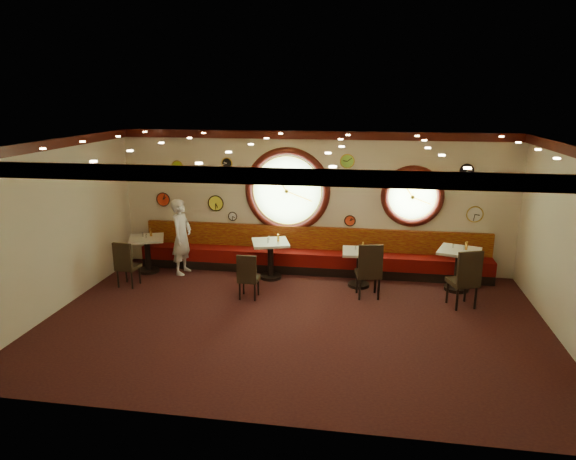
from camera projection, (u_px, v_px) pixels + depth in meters
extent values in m
cube|color=black|center=(294.00, 322.00, 9.27)|extent=(9.00, 6.00, 0.00)
cube|color=#C48937|center=(294.00, 143.00, 8.45)|extent=(9.00, 6.00, 0.02)
cube|color=beige|center=(313.00, 202.00, 11.72)|extent=(9.00, 0.02, 3.20)
cube|color=beige|center=(256.00, 305.00, 6.00)|extent=(9.00, 0.02, 3.20)
cube|color=beige|center=(55.00, 226.00, 9.55)|extent=(0.02, 6.00, 3.20)
cube|color=beige|center=(573.00, 249.00, 8.17)|extent=(0.02, 6.00, 3.20)
cube|color=#380D0A|center=(314.00, 135.00, 11.29)|extent=(9.00, 0.10, 0.18)
cube|color=#380D0A|center=(254.00, 176.00, 5.66)|extent=(9.00, 0.10, 0.18)
cube|color=#380D0A|center=(48.00, 145.00, 9.16)|extent=(0.10, 6.00, 0.18)
cube|color=black|center=(311.00, 268.00, 11.84)|extent=(8.00, 0.55, 0.20)
cube|color=#5A0807|center=(311.00, 258.00, 11.78)|extent=(8.00, 0.55, 0.30)
cube|color=#640D07|center=(312.00, 238.00, 11.88)|extent=(8.00, 0.10, 0.55)
cylinder|color=#A4D57F|center=(287.00, 190.00, 11.75)|extent=(1.66, 0.02, 1.66)
torus|color=#380D0A|center=(287.00, 190.00, 11.73)|extent=(1.98, 0.18, 1.98)
torus|color=gold|center=(287.00, 191.00, 11.70)|extent=(1.61, 0.03, 1.61)
cylinder|color=#A4D57F|center=(412.00, 196.00, 11.33)|extent=(1.10, 0.02, 1.10)
torus|color=#380D0A|center=(412.00, 196.00, 11.31)|extent=(1.38, 0.18, 1.38)
torus|color=gold|center=(412.00, 197.00, 11.28)|extent=(1.09, 0.03, 1.09)
cylinder|color=silver|center=(475.00, 214.00, 11.18)|extent=(0.34, 0.03, 0.34)
cylinder|color=#A8CB28|center=(177.00, 166.00, 11.98)|extent=(0.26, 0.03, 0.26)
cylinder|color=yellow|center=(216.00, 203.00, 12.06)|extent=(0.36, 0.03, 0.36)
cylinder|color=white|center=(233.00, 216.00, 12.08)|extent=(0.20, 0.03, 0.20)
cylinder|color=#81C93E|center=(347.00, 161.00, 11.32)|extent=(0.30, 0.03, 0.30)
cylinder|color=black|center=(467.00, 171.00, 10.97)|extent=(0.28, 0.03, 0.28)
cylinder|color=black|center=(227.00, 163.00, 11.77)|extent=(0.24, 0.03, 0.24)
cylinder|color=red|center=(350.00, 221.00, 11.66)|extent=(0.24, 0.03, 0.24)
cylinder|color=red|center=(163.00, 199.00, 12.25)|extent=(0.32, 0.03, 0.32)
cylinder|color=black|center=(149.00, 270.00, 11.87)|extent=(0.47, 0.47, 0.06)
cylinder|color=black|center=(148.00, 255.00, 11.78)|extent=(0.13, 0.13, 0.75)
cube|color=silver|center=(147.00, 239.00, 11.68)|extent=(0.97, 0.97, 0.05)
cylinder|color=black|center=(271.00, 276.00, 11.48)|extent=(0.49, 0.49, 0.07)
cylinder|color=black|center=(271.00, 260.00, 11.38)|extent=(0.13, 0.13, 0.77)
cube|color=silver|center=(270.00, 243.00, 11.27)|extent=(0.97, 0.97, 0.06)
cylinder|color=black|center=(359.00, 285.00, 10.99)|extent=(0.45, 0.45, 0.06)
cylinder|color=black|center=(359.00, 269.00, 10.90)|extent=(0.12, 0.12, 0.72)
cube|color=silver|center=(360.00, 252.00, 10.80)|extent=(0.76, 0.76, 0.05)
cylinder|color=black|center=(456.00, 288.00, 10.78)|extent=(0.50, 0.50, 0.07)
cylinder|color=black|center=(458.00, 270.00, 10.67)|extent=(0.14, 0.14, 0.80)
cube|color=silver|center=(459.00, 251.00, 10.57)|extent=(1.01, 1.01, 0.06)
cube|color=black|center=(128.00, 267.00, 10.93)|extent=(0.45, 0.45, 0.07)
cube|color=black|center=(122.00, 256.00, 10.68)|extent=(0.42, 0.09, 0.54)
cube|color=black|center=(249.00, 279.00, 10.28)|extent=(0.40, 0.40, 0.07)
cube|color=black|center=(246.00, 268.00, 10.05)|extent=(0.39, 0.06, 0.51)
cube|color=black|center=(368.00, 274.00, 10.32)|extent=(0.56, 0.56, 0.08)
cube|color=black|center=(371.00, 260.00, 10.03)|extent=(0.48, 0.15, 0.63)
cube|color=black|center=(462.00, 282.00, 9.85)|extent=(0.63, 0.63, 0.08)
cube|color=black|center=(470.00, 268.00, 9.56)|extent=(0.48, 0.23, 0.64)
cylinder|color=#BBBABF|center=(143.00, 234.00, 11.72)|extent=(0.04, 0.04, 0.11)
cylinder|color=silver|center=(269.00, 238.00, 11.37)|extent=(0.03, 0.03, 0.09)
cylinder|color=silver|center=(356.00, 247.00, 10.86)|extent=(0.03, 0.03, 0.09)
cylinder|color=silver|center=(453.00, 246.00, 10.67)|extent=(0.03, 0.03, 0.09)
cylinder|color=silver|center=(146.00, 236.00, 11.62)|extent=(0.03, 0.03, 0.09)
cylinder|color=#B8B8BD|center=(268.00, 241.00, 11.17)|extent=(0.04, 0.04, 0.10)
cylinder|color=silver|center=(360.00, 248.00, 10.80)|extent=(0.04, 0.04, 0.11)
cylinder|color=silver|center=(464.00, 248.00, 10.54)|extent=(0.03, 0.03, 0.10)
cylinder|color=orange|center=(151.00, 232.00, 11.76)|extent=(0.06, 0.06, 0.18)
cylinder|color=gold|center=(278.00, 238.00, 11.26)|extent=(0.05, 0.05, 0.16)
cylinder|color=gold|center=(363.00, 246.00, 10.89)|extent=(0.05, 0.05, 0.15)
cylinder|color=#C6852E|center=(466.00, 246.00, 10.54)|extent=(0.05, 0.05, 0.18)
imported|color=white|center=(182.00, 237.00, 11.59)|extent=(0.48, 0.67, 1.72)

